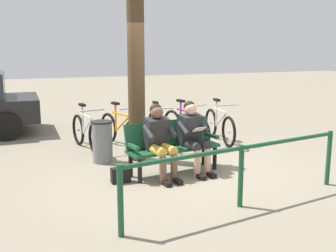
% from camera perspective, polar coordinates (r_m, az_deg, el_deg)
% --- Properties ---
extents(ground_plane, '(40.00, 40.00, 0.00)m').
position_cam_1_polar(ground_plane, '(7.19, 2.44, -5.97)').
color(ground_plane, gray).
extents(bench, '(1.66, 0.76, 0.87)m').
position_cam_1_polar(bench, '(6.90, 0.49, -2.33)').
color(bench, '#194C2D').
rests_on(bench, ground).
extents(person_reading, '(0.54, 0.81, 1.20)m').
position_cam_1_polar(person_reading, '(6.89, 3.46, -1.02)').
color(person_reading, '#262628').
rests_on(person_reading, ground).
extents(person_companion, '(0.54, 0.81, 1.20)m').
position_cam_1_polar(person_companion, '(6.57, -1.22, -1.63)').
color(person_companion, '#262628').
rests_on(person_companion, ground).
extents(handbag, '(0.30, 0.15, 0.24)m').
position_cam_1_polar(handbag, '(6.52, -6.59, -6.79)').
color(handbag, black).
rests_on(handbag, ground).
extents(tree_trunk, '(0.31, 0.31, 3.21)m').
position_cam_1_polar(tree_trunk, '(7.52, -4.44, 7.26)').
color(tree_trunk, '#4C3823').
rests_on(tree_trunk, ground).
extents(litter_bin, '(0.38, 0.38, 0.77)m').
position_cam_1_polar(litter_bin, '(7.58, -9.11, -2.16)').
color(litter_bin, slate).
rests_on(litter_bin, ground).
extents(bicycle_silver, '(0.48, 1.68, 0.94)m').
position_cam_1_polar(bicycle_silver, '(9.11, 7.14, 0.04)').
color(bicycle_silver, black).
rests_on(bicycle_silver, ground).
extents(bicycle_red, '(0.58, 1.64, 0.94)m').
position_cam_1_polar(bicycle_red, '(8.93, 2.44, -0.11)').
color(bicycle_red, black).
rests_on(bicycle_red, ground).
extents(bicycle_green, '(0.48, 1.68, 0.94)m').
position_cam_1_polar(bicycle_green, '(8.62, -1.47, -0.53)').
color(bicycle_green, black).
rests_on(bicycle_green, ground).
extents(bicycle_blue, '(0.64, 1.62, 0.94)m').
position_cam_1_polar(bicycle_blue, '(8.61, -6.63, -0.62)').
color(bicycle_blue, black).
rests_on(bicycle_blue, ground).
extents(bicycle_purple, '(0.51, 1.66, 0.94)m').
position_cam_1_polar(bicycle_purple, '(8.50, -11.28, -0.92)').
color(bicycle_purple, black).
rests_on(bicycle_purple, ground).
extents(railing_fence, '(3.47, 0.71, 0.85)m').
position_cam_1_polar(railing_fence, '(5.49, 10.14, -5.10)').
color(railing_fence, '#194C2D').
rests_on(railing_fence, ground).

